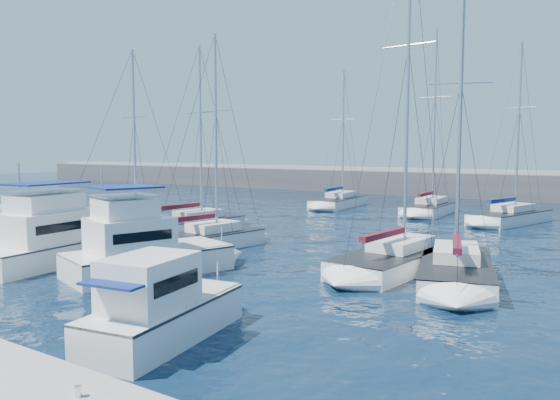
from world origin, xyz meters
The scene contains 15 objects.
ground centered at (0.00, 0.00, 0.00)m, with size 220.00×220.00×0.00m, color black.
breakwater centered at (0.00, 52.00, 1.05)m, with size 160.00×6.00×4.45m.
dock_cleat_near_stbd centered at (8.00, -11.00, 0.72)m, with size 0.16×0.16×0.25m, color silver.
motor_yacht_port_outer centered at (-11.86, -0.29, 0.94)m, with size 3.50×7.52×3.20m.
motor_yacht_port_inner centered at (-7.57, -0.49, 1.13)m, with size 4.36×10.71×4.69m.
motor_yacht_stbd_inner centered at (-1.64, -0.34, 1.13)m, with size 5.68×8.30×4.69m.
motor_yacht_stbd_outer centered at (5.75, -6.36, 0.94)m, with size 3.30×6.24×3.20m.
sailboat_mid_a centered at (-10.76, 6.67, 0.50)m, with size 3.97×8.72×12.96m.
sailboat_mid_b centered at (-8.87, 11.30, 0.52)m, with size 4.06×7.98×13.76m.
sailboat_mid_c centered at (-3.65, 6.88, 0.52)m, with size 4.06×7.24×13.21m.
sailboat_mid_d centered at (8.16, 7.38, 0.55)m, with size 3.99×8.93×17.87m.
sailboat_mid_e centered at (11.29, 6.57, 0.52)m, with size 5.22×8.83×14.34m.
sailboat_back_a centered at (-7.90, 32.46, 0.51)m, with size 3.63×9.02×14.49m.
sailboat_back_b centered at (2.02, 31.38, 0.55)m, with size 3.34×8.33×17.31m.
sailboat_back_c centered at (9.50, 28.71, 0.52)m, with size 5.41×8.91×14.90m.
Camera 1 is at (18.00, -18.15, 6.01)m, focal length 35.00 mm.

